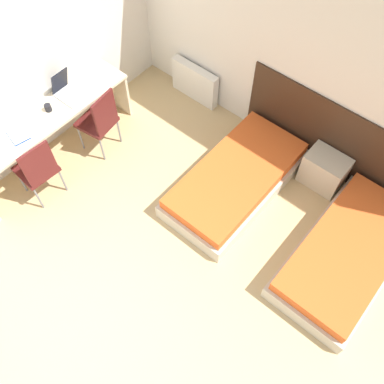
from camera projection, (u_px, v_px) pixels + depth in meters
ground_plane at (63, 350)px, 4.33m from camera, size 20.00×20.00×0.00m
wall_back at (290, 55)px, 4.73m from camera, size 5.43×0.05×2.70m
wall_left at (27, 54)px, 4.74m from camera, size 0.05×4.70×2.70m
headboard_panel at (340, 145)px, 5.08m from camera, size 2.59×0.03×1.07m
bed_near_window at (236, 180)px, 5.26m from camera, size 0.95×1.90×0.35m
bed_near_door at (347, 254)px, 4.72m from camera, size 0.95×1.90×0.35m
nightstand at (324, 170)px, 5.25m from camera, size 0.51×0.36×0.48m
radiator at (195, 83)px, 6.04m from camera, size 0.75×0.12×0.53m
desk at (48, 125)px, 5.19m from camera, size 0.51×2.27×0.73m
chair_near_laptop at (100, 120)px, 5.30m from camera, size 0.47×0.47×0.98m
chair_near_notebook at (37, 168)px, 4.90m from camera, size 0.44×0.44×0.98m
laptop at (66, 91)px, 5.20m from camera, size 0.36×0.25×0.35m
open_notebook at (18, 135)px, 4.90m from camera, size 0.30×0.25×0.02m
mug at (48, 108)px, 5.08m from camera, size 0.08×0.08×0.09m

